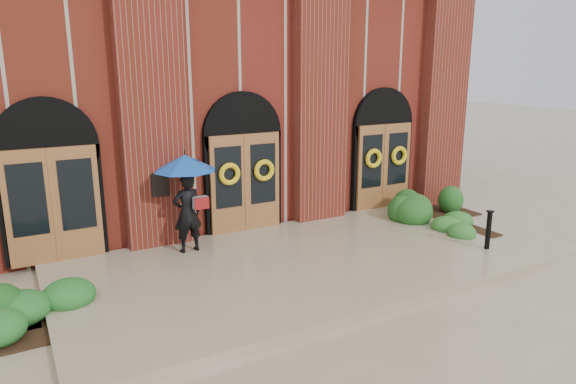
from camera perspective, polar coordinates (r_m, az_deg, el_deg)
ground at (r=11.27m, az=1.19°, el=-8.64°), size 90.00×90.00×0.00m
landing at (r=11.36m, az=0.81°, el=-8.04°), size 10.00×5.30×0.15m
church_building at (r=18.54m, az=-12.85°, el=11.05°), size 16.20×12.53×7.00m
man_with_umbrella at (r=11.69m, az=-11.25°, el=0.83°), size 1.51×1.51×2.25m
metal_post at (r=12.77m, az=21.39°, el=-3.84°), size 0.14×0.14×0.93m
hedge_wall_right at (r=15.45m, az=14.82°, el=-1.28°), size 3.06×1.22×0.78m
hedge_front_left at (r=9.85m, az=-25.99°, el=-11.92°), size 1.49×1.28×0.53m
hedge_front_right at (r=14.31m, az=19.15°, el=-3.51°), size 1.27×1.08×0.45m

